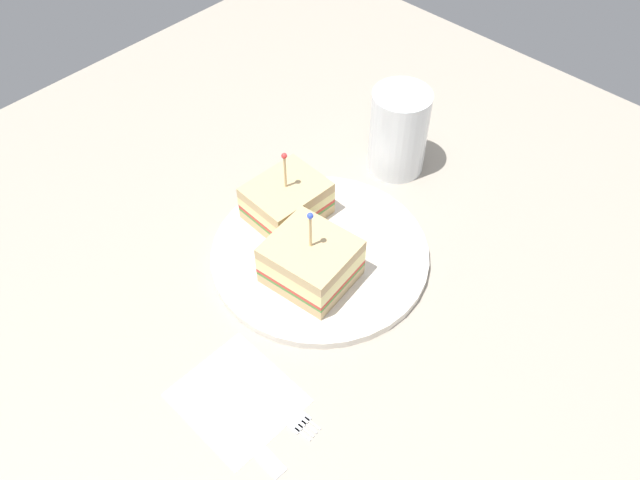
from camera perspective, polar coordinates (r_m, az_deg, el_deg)
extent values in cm
cube|color=#9E9384|center=(79.79, 0.00, -1.94)|extent=(109.68, 109.68, 2.00)
cylinder|color=silver|center=(78.60, 0.00, -1.22)|extent=(26.16, 26.16, 1.09)
cube|color=tan|center=(75.15, -0.78, -2.90)|extent=(9.43, 10.05, 1.43)
cube|color=#478438|center=(74.44, -0.79, -2.46)|extent=(9.43, 10.05, 0.40)
cube|color=red|center=(74.09, -0.79, -2.25)|extent=(9.43, 10.05, 0.50)
cube|color=#EFE093|center=(73.19, -0.80, -1.67)|extent=(9.43, 10.05, 1.83)
cube|color=tan|center=(71.94, -0.82, -0.85)|extent=(9.43, 10.05, 1.43)
cylinder|color=tan|center=(69.90, -0.84, 0.60)|extent=(0.30, 0.30, 5.43)
sphere|color=blue|center=(67.90, -0.87, 2.13)|extent=(0.70, 0.70, 0.70)
cube|color=tan|center=(81.85, -2.88, 2.58)|extent=(9.61, 8.05, 1.37)
cube|color=#478438|center=(81.22, -2.90, 3.01)|extent=(9.61, 8.05, 0.40)
cube|color=red|center=(80.90, -2.92, 3.23)|extent=(9.61, 8.05, 0.50)
cube|color=#EFE093|center=(80.26, -2.94, 3.68)|extent=(9.61, 8.05, 1.30)
cube|color=tan|center=(79.32, -2.98, 4.36)|extent=(9.61, 8.05, 1.37)
cylinder|color=tan|center=(77.43, -3.06, 5.82)|extent=(0.30, 0.30, 5.51)
sphere|color=red|center=(75.58, -3.14, 7.35)|extent=(0.70, 0.70, 0.70)
cylinder|color=silver|center=(88.39, 6.76, 8.45)|extent=(6.76, 6.76, 8.07)
cylinder|color=white|center=(87.19, 6.87, 9.39)|extent=(7.68, 7.68, 11.85)
cube|color=white|center=(68.99, -7.25, -13.49)|extent=(10.69, 11.83, 0.15)
cube|color=silver|center=(69.50, -6.03, -12.32)|extent=(1.01, 7.49, 0.35)
cube|color=silver|center=(67.54, -2.55, -15.03)|extent=(2.39, 3.71, 0.35)
cube|color=silver|center=(66.64, -1.53, -16.57)|extent=(0.29, 2.01, 0.35)
cube|color=silver|center=(66.80, -1.23, -16.28)|extent=(0.29, 2.01, 0.35)
cube|color=silver|center=(66.95, -0.94, -15.98)|extent=(0.29, 2.01, 0.35)
cube|color=silver|center=(67.11, -0.65, -15.69)|extent=(0.29, 2.01, 0.35)
cube|color=silver|center=(68.36, -8.52, -14.59)|extent=(0.91, 7.17, 0.35)
cube|color=silver|center=(66.30, -5.50, -17.66)|extent=(1.80, 7.06, 0.24)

